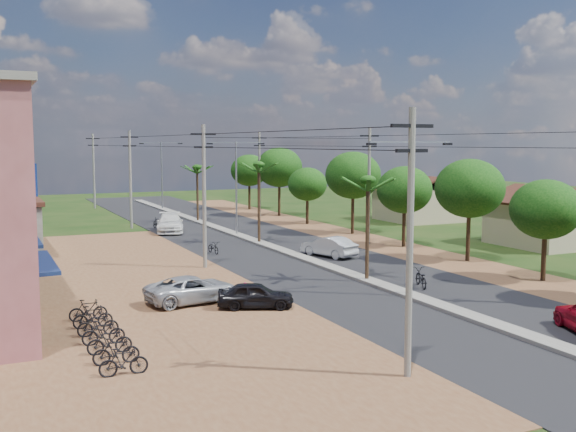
% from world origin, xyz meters
% --- Properties ---
extents(ground, '(160.00, 160.00, 0.00)m').
position_xyz_m(ground, '(0.00, 0.00, 0.00)').
color(ground, black).
rests_on(ground, ground).
extents(road, '(12.00, 110.00, 0.04)m').
position_xyz_m(road, '(0.00, 15.00, 0.02)').
color(road, black).
rests_on(road, ground).
extents(median, '(1.00, 90.00, 0.18)m').
position_xyz_m(median, '(0.00, 18.00, 0.09)').
color(median, '#605E56').
rests_on(median, ground).
extents(dirt_lot_west, '(18.00, 46.00, 0.04)m').
position_xyz_m(dirt_lot_west, '(-15.00, 8.00, 0.02)').
color(dirt_lot_west, brown).
rests_on(dirt_lot_west, ground).
extents(dirt_shoulder_east, '(5.00, 90.00, 0.03)m').
position_xyz_m(dirt_shoulder_east, '(8.50, 15.00, 0.01)').
color(dirt_shoulder_east, brown).
rests_on(dirt_shoulder_east, ground).
extents(house_east_near, '(7.60, 7.50, 4.60)m').
position_xyz_m(house_east_near, '(20.00, 10.00, 2.39)').
color(house_east_near, tan).
rests_on(house_east_near, ground).
extents(house_east_far, '(7.60, 7.50, 4.60)m').
position_xyz_m(house_east_far, '(21.00, 28.00, 2.39)').
color(house_east_far, tan).
rests_on(house_east_far, ground).
extents(tree_east_b, '(4.00, 4.00, 5.83)m').
position_xyz_m(tree_east_b, '(9.30, 0.00, 4.11)').
color(tree_east_b, black).
rests_on(tree_east_b, ground).
extents(tree_east_c, '(4.60, 4.60, 6.83)m').
position_xyz_m(tree_east_c, '(9.70, 7.00, 4.86)').
color(tree_east_c, black).
rests_on(tree_east_c, ground).
extents(tree_east_d, '(4.20, 4.20, 6.13)m').
position_xyz_m(tree_east_d, '(9.40, 14.00, 4.34)').
color(tree_east_d, black).
rests_on(tree_east_d, ground).
extents(tree_east_e, '(4.80, 4.80, 7.14)m').
position_xyz_m(tree_east_e, '(9.60, 22.00, 5.09)').
color(tree_east_e, black).
rests_on(tree_east_e, ground).
extents(tree_east_f, '(3.80, 3.80, 5.52)m').
position_xyz_m(tree_east_f, '(9.20, 30.00, 3.89)').
color(tree_east_f, black).
rests_on(tree_east_f, ground).
extents(tree_east_g, '(5.00, 5.00, 7.38)m').
position_xyz_m(tree_east_g, '(9.80, 38.00, 5.24)').
color(tree_east_g, black).
rests_on(tree_east_g, ground).
extents(tree_east_h, '(4.40, 4.40, 6.52)m').
position_xyz_m(tree_east_h, '(9.50, 46.00, 4.64)').
color(tree_east_h, black).
rests_on(tree_east_h, ground).
extents(palm_median_near, '(2.00, 2.00, 6.15)m').
position_xyz_m(palm_median_near, '(0.00, 4.00, 5.54)').
color(palm_median_near, black).
rests_on(palm_median_near, ground).
extents(palm_median_mid, '(2.00, 2.00, 6.55)m').
position_xyz_m(palm_median_mid, '(0.00, 20.00, 5.90)').
color(palm_median_mid, black).
rests_on(palm_median_mid, ground).
extents(palm_median_far, '(2.00, 2.00, 5.85)m').
position_xyz_m(palm_median_far, '(0.00, 36.00, 5.26)').
color(palm_median_far, black).
rests_on(palm_median_far, ground).
extents(streetlight_near, '(5.10, 0.18, 8.00)m').
position_xyz_m(streetlight_near, '(0.00, 0.00, 4.79)').
color(streetlight_near, gray).
rests_on(streetlight_near, ground).
extents(streetlight_mid, '(5.10, 0.18, 8.00)m').
position_xyz_m(streetlight_mid, '(0.00, 25.00, 4.79)').
color(streetlight_mid, gray).
rests_on(streetlight_mid, ground).
extents(streetlight_far, '(5.10, 0.18, 8.00)m').
position_xyz_m(streetlight_far, '(0.00, 50.00, 4.79)').
color(streetlight_far, gray).
rests_on(streetlight_far, ground).
extents(utility_pole_w_a, '(1.60, 0.24, 9.00)m').
position_xyz_m(utility_pole_w_a, '(-7.00, -10.00, 4.76)').
color(utility_pole_w_a, '#605E56').
rests_on(utility_pole_w_a, ground).
extents(utility_pole_w_b, '(1.60, 0.24, 9.00)m').
position_xyz_m(utility_pole_w_b, '(-7.00, 12.00, 4.76)').
color(utility_pole_w_b, '#605E56').
rests_on(utility_pole_w_b, ground).
extents(utility_pole_w_c, '(1.60, 0.24, 9.00)m').
position_xyz_m(utility_pole_w_c, '(-7.00, 34.00, 4.76)').
color(utility_pole_w_c, '#605E56').
rests_on(utility_pole_w_c, ground).
extents(utility_pole_w_d, '(1.60, 0.24, 9.00)m').
position_xyz_m(utility_pole_w_d, '(-7.00, 55.00, 4.76)').
color(utility_pole_w_d, '#605E56').
rests_on(utility_pole_w_d, ground).
extents(utility_pole_e_b, '(1.60, 0.24, 9.00)m').
position_xyz_m(utility_pole_e_b, '(7.50, 16.00, 4.76)').
color(utility_pole_e_b, '#605E56').
rests_on(utility_pole_e_b, ground).
extents(utility_pole_e_c, '(1.60, 0.24, 9.00)m').
position_xyz_m(utility_pole_e_c, '(7.50, 38.00, 4.76)').
color(utility_pole_e_c, '#605E56').
rests_on(utility_pole_e_c, ground).
extents(car_silver_mid, '(2.73, 4.50, 1.40)m').
position_xyz_m(car_silver_mid, '(2.04, 12.31, 0.70)').
color(car_silver_mid, '#A0A3A8').
rests_on(car_silver_mid, ground).
extents(car_white_far, '(3.57, 5.88, 1.59)m').
position_xyz_m(car_white_far, '(-4.56, 29.54, 0.80)').
color(car_white_far, silver).
rests_on(car_white_far, ground).
extents(car_parked_silver, '(4.98, 2.78, 1.32)m').
position_xyz_m(car_parked_silver, '(-10.43, 3.22, 0.66)').
color(car_parked_silver, '#A0A3A8').
rests_on(car_parked_silver, ground).
extents(car_parked_dark, '(3.90, 2.72, 1.23)m').
position_xyz_m(car_parked_dark, '(-8.07, 0.91, 0.62)').
color(car_parked_dark, black).
rests_on(car_parked_dark, ground).
extents(moto_rider_east, '(1.35, 2.09, 1.04)m').
position_xyz_m(moto_rider_east, '(1.84, 1.41, 0.52)').
color(moto_rider_east, black).
rests_on(moto_rider_east, ground).
extents(moto_rider_west_a, '(0.74, 1.71, 0.87)m').
position_xyz_m(moto_rider_west_a, '(-4.79, 16.92, 0.44)').
color(moto_rider_west_a, black).
rests_on(moto_rider_west_a, ground).
extents(moto_rider_west_b, '(0.83, 1.77, 1.03)m').
position_xyz_m(moto_rider_west_b, '(-5.00, 32.38, 0.51)').
color(moto_rider_west_b, black).
rests_on(moto_rider_west_b, ground).
extents(roadside_sign, '(0.10, 1.15, 0.95)m').
position_xyz_m(roadside_sign, '(-8.00, 2.00, 0.47)').
color(roadside_sign, maroon).
rests_on(roadside_sign, ground).
extents(parked_scooter_row, '(1.68, 8.34, 1.00)m').
position_xyz_m(parked_scooter_row, '(-15.65, -2.00, 0.50)').
color(parked_scooter_row, black).
rests_on(parked_scooter_row, ground).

